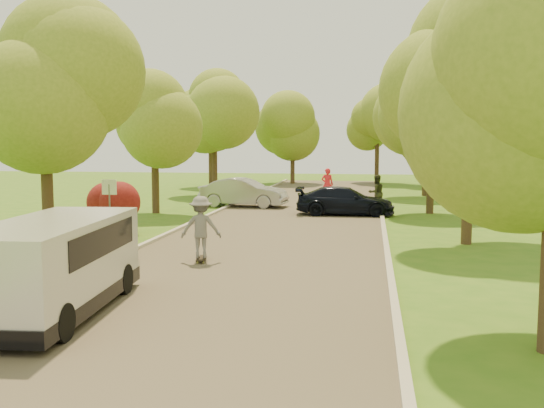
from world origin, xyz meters
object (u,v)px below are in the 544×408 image
Objects in this scene: silver_sedan at (243,193)px; person_olive at (376,193)px; skateboarder at (201,227)px; longboard at (201,258)px; person_striped at (327,184)px; dark_sedan at (345,201)px; minivan at (53,265)px; street_sign at (109,196)px.

person_olive is (7.10, -0.56, 0.14)m from silver_sedan.
skateboarder is 15.34m from person_olive.
silver_sedan is at bearing -94.05° from longboard.
dark_sedan is at bearing 95.76° from person_striped.
person_striped reaches higher than dark_sedan.
minivan is 2.93× the size of person_olive.
minivan is at bearing -173.31° from silver_sedan.
minivan is 1.14× the size of dark_sedan.
dark_sedan is 7.41m from person_striped.
silver_sedan is (-0.41, 20.71, -0.25)m from minivan.
street_sign is at bearing 19.32° from person_olive.
skateboarder reaches higher than dark_sedan.
person_striped is at bearing -108.10° from skateboarder.
skateboarder is 0.94× the size of person_striped.
minivan is at bearing 64.07° from longboard.
longboard is 0.50× the size of person_striped.
longboard is (1.50, 5.72, -0.92)m from minivan.
skateboarder reaches higher than person_striped.
street_sign is 17.31m from person_striped.
longboard is (1.90, -14.99, -0.68)m from silver_sedan.
longboard is (-3.70, -12.14, -0.58)m from dark_sedan.
person_olive reaches higher than longboard.
silver_sedan is 4.88× the size of longboard.
person_striped is (2.32, 19.42, -0.06)m from skateboarder.
street_sign reaches higher than person_striped.
dark_sedan is (5.60, -2.85, -0.10)m from silver_sedan.
dark_sedan is at bearing -111.41° from silver_sedan.
longboard is 19.58m from person_striped.
street_sign is at bearing 173.32° from silver_sedan.
silver_sedan is at bearing 41.39° from person_striped.
minivan is at bearing 76.41° from person_striped.
skateboarder is at bearing 78.23° from person_striped.
silver_sedan is at bearing 61.43° from dark_sedan.
silver_sedan is 6.28m from dark_sedan.
street_sign is 5.80m from longboard.
longboard is at bearing 78.23° from person_striped.
longboard is (4.40, -3.48, -1.46)m from street_sign.
person_olive is at bearing -121.08° from skateboarder.
person_striped is 1.06× the size of person_olive.
silver_sedan is at bearing 77.75° from street_sign.
minivan is (2.91, -9.20, -0.54)m from street_sign.
skateboarder is at bearing -38.32° from street_sign.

